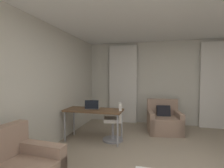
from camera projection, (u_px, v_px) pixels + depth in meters
wall_window at (167, 83)px, 5.33m from camera, size 5.12×0.06×2.60m
wall_left at (29, 88)px, 3.02m from camera, size 0.06×6.12×2.60m
curtain_left_panel at (123, 84)px, 5.54m from camera, size 0.90×0.06×2.50m
curtain_right_panel at (217, 85)px, 4.87m from camera, size 0.90×0.06×2.50m
armchair at (164, 121)px, 4.59m from camera, size 0.95×0.89×0.86m
desk at (94, 112)px, 3.98m from camera, size 1.35×0.56×0.74m
desk_chair at (115, 124)px, 3.98m from camera, size 0.48×0.48×0.88m
laptop at (92, 107)px, 4.03m from camera, size 0.37×0.31×0.22m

